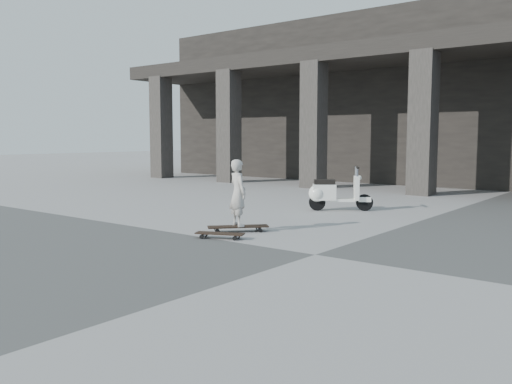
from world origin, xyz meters
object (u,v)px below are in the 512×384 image
Objects in this scene: child at (238,193)px; scooter at (330,193)px; longboard at (238,227)px; skateboard_spare at (220,234)px.

scooter is at bearing -63.70° from child.
longboard is 0.59m from child.
child is at bearing 0.00° from longboard.
longboard is 1.15× the size of skateboard_spare.
child is at bearing 81.00° from skateboard_spare.
child is 3.35m from scooter.
child is (-0.17, 0.66, 0.60)m from skateboard_spare.
longboard is 0.81× the size of child.
longboard is at bearing 81.00° from skateboard_spare.
skateboard_spare is at bearing -120.57° from scooter.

